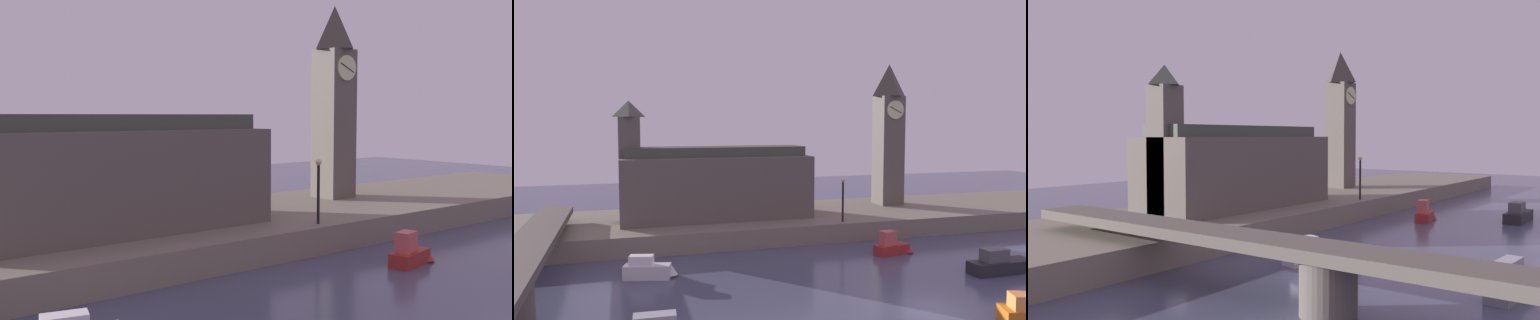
% 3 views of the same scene
% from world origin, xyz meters
% --- Properties ---
extents(ground_plane, '(120.00, 120.00, 0.00)m').
position_xyz_m(ground_plane, '(0.00, 0.00, 0.00)').
color(ground_plane, '#474C66').
extents(far_embankment, '(70.00, 12.00, 1.50)m').
position_xyz_m(far_embankment, '(0.00, 20.00, 0.75)').
color(far_embankment, slate).
rests_on(far_embankment, ground).
extents(clock_tower, '(2.52, 2.55, 13.56)m').
position_xyz_m(clock_tower, '(10.07, 21.63, 8.53)').
color(clock_tower, '#5B544C').
rests_on(clock_tower, far_embankment).
extents(parliament_hall, '(15.57, 5.47, 9.65)m').
position_xyz_m(parliament_hall, '(-7.64, 19.68, 4.42)').
color(parliament_hall, '#5B544C').
rests_on(parliament_hall, far_embankment).
extents(streetlamp, '(0.36, 0.36, 3.55)m').
position_xyz_m(streetlamp, '(2.08, 14.85, 3.74)').
color(streetlamp, black).
rests_on(streetlamp, far_embankment).
extents(boat_barge_dark, '(4.85, 1.44, 1.67)m').
position_xyz_m(boat_barge_dark, '(8.15, 4.00, 0.53)').
color(boat_barge_dark, '#232328').
rests_on(boat_barge_dark, ground).
extents(boat_dinghy_red, '(3.15, 1.51, 1.70)m').
position_xyz_m(boat_dinghy_red, '(3.74, 9.92, 0.57)').
color(boat_dinghy_red, maroon).
rests_on(boat_dinghy_red, ground).
extents(boat_ferry_white, '(3.37, 1.63, 1.44)m').
position_xyz_m(boat_ferry_white, '(-13.28, 9.28, 0.55)').
color(boat_ferry_white, silver).
rests_on(boat_ferry_white, ground).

